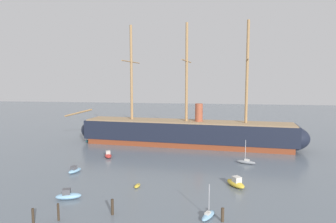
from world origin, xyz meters
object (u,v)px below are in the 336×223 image
Objects in this scene: dinghy_near_centre at (137,186)px; motorboat_mid_right at (236,183)px; sailboat_distant_centre at (183,136)px; dinghy_far_left at (87,141)px; motorboat_foreground_left at (68,195)px; dinghy_far_right at (292,150)px; tall_ship at (186,133)px; motorboat_mid_left at (75,170)px; mooring_piling_midwater at (33,217)px; mooring_piling_nearest at (112,207)px; motorboat_alongside_bow at (108,155)px; sailboat_alongside_stern at (246,162)px; mooring_piling_right_pair at (223,215)px; mooring_piling_left_pair at (58,212)px; sailboat_foreground_right at (208,215)px.

dinghy_near_centre is 0.43× the size of motorboat_mid_right.
motorboat_mid_right is 44.63m from sailboat_distant_centre.
dinghy_near_centre is 0.92× the size of dinghy_far_left.
motorboat_foreground_left is 57.20m from dinghy_far_right.
tall_ship is 34.35m from motorboat_mid_left.
mooring_piling_midwater is at bearing -91.53° from motorboat_foreground_left.
mooring_piling_nearest is at bearing -50.61° from motorboat_mid_left.
sailboat_alongside_stern reaches higher than motorboat_alongside_bow.
mooring_piling_nearest is at bearing -128.74° from dinghy_far_right.
sailboat_alongside_stern is (20.13, 17.59, 0.21)m from dinghy_near_centre.
mooring_piling_midwater is at bearing -168.42° from mooring_piling_right_pair.
mooring_piling_left_pair is at bearing -171.99° from mooring_piling_right_pair.
sailboat_foreground_right reaches higher than mooring_piling_left_pair.
motorboat_alongside_bow is 38.77m from mooring_piling_right_pair.
tall_ship is 24.90× the size of dinghy_far_right.
dinghy_far_right is 46.16m from mooring_piling_right_pair.
mooring_piling_right_pair reaches higher than motorboat_mid_left.
dinghy_near_centre is 10.84m from mooring_piling_nearest.
sailboat_distant_centre reaches higher than dinghy_far_left.
motorboat_foreground_left is 0.79× the size of sailboat_alongside_stern.
mooring_piling_right_pair is (26.10, -28.66, 0.37)m from motorboat_alongside_bow.
sailboat_alongside_stern is 44.38m from mooring_piling_midwater.
sailboat_distant_centre is (17.68, 39.47, -0.03)m from motorboat_mid_left.
tall_ship reaches higher than dinghy_near_centre.
sailboat_foreground_right is 46.31m from dinghy_far_right.
motorboat_alongside_bow is 31.16m from sailboat_distant_centre.
sailboat_alongside_stern is (7.77, 27.39, 0.06)m from sailboat_foreground_right.
dinghy_far_left is 29.80m from sailboat_distant_centre.
mooring_piling_left_pair reaches higher than dinghy_near_centre.
mooring_piling_nearest is (13.70, -16.69, 0.60)m from motorboat_mid_left.
tall_ship is 34.42m from dinghy_near_centre.
dinghy_far_left is at bearing 130.71° from mooring_piling_right_pair.
motorboat_alongside_bow is 1.72× the size of mooring_piling_left_pair.
sailboat_distant_centre reaches higher than motorboat_mid_left.
mooring_piling_left_pair reaches higher than motorboat_mid_right.
dinghy_far_left is at bearing 117.71° from mooring_piling_nearest.
dinghy_near_centre is 0.88× the size of mooring_piling_midwater.
sailboat_alongside_stern is at bearing 48.02° from mooring_piling_midwater.
sailboat_alongside_stern is at bearing -47.69° from tall_ship.
motorboat_mid_left is 1.27× the size of dinghy_far_right.
mooring_piling_nearest is (23.73, -45.18, 0.85)m from dinghy_far_left.
motorboat_alongside_bow reaches higher than dinghy_far_right.
motorboat_mid_right is 1.17× the size of motorboat_alongside_bow.
sailboat_distant_centre is at bearing 100.20° from tall_ship.
motorboat_alongside_bow is 1.74× the size of mooring_piling_midwater.
motorboat_mid_left is at bearing 129.39° from mooring_piling_nearest.
dinghy_near_centre is (9.31, 6.67, -0.34)m from motorboat_foreground_left.
sailboat_distant_centre is 56.95m from mooring_piling_right_pair.
motorboat_alongside_bow is at bearing 151.98° from motorboat_mid_right.
sailboat_alongside_stern is 1.87× the size of dinghy_far_right.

